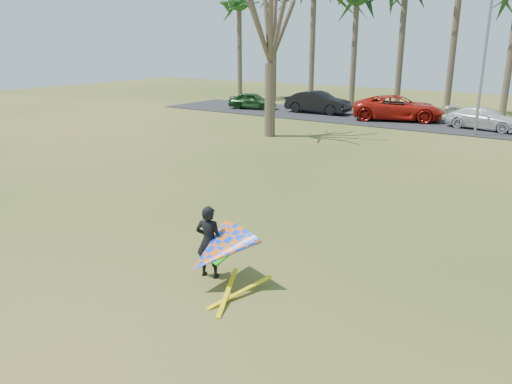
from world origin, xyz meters
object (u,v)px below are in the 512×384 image
Objects in this scene: bare_tree_left at (271,13)px; streetlight at (487,58)px; kite_flyer at (216,249)px; car_0 at (253,101)px; car_3 at (484,118)px; car_1 at (318,102)px; car_2 at (398,108)px.

streetlight is at bearing 34.57° from bare_tree_left.
streetlight is 23.83m from kite_flyer.
streetlight is 18.58m from car_0.
bare_tree_left reaches higher than car_3.
car_0 is 5.72m from car_1.
streetlight is 4.50m from car_3.
bare_tree_left is 4.06× the size of kite_flyer.
bare_tree_left is 15.10m from car_3.
car_2 is 2.60× the size of kite_flyer.
car_2 is at bearing 67.62° from bare_tree_left.
streetlight is 3.35× the size of kite_flyer.
streetlight reaches higher than car_2.
car_0 is at bearing 100.70° from car_3.
bare_tree_left is at bearing -145.43° from streetlight.
streetlight is 1.72× the size of car_3.
car_2 is at bearing 152.51° from streetlight.
bare_tree_left is 13.78m from car_0.
car_3 reaches higher than car_0.
kite_flyer reaches higher than car_1.
kite_flyer reaches higher than car_3.
car_0 is at bearing 96.17° from car_1.
car_3 is 26.05m from kite_flyer.
car_0 is 31.19m from kite_flyer.
streetlight reaches higher than car_1.
streetlight is at bearing -112.87° from car_0.
streetlight is at bearing 88.05° from kite_flyer.
car_1 is 2.11× the size of kite_flyer.
bare_tree_left is 1.56× the size of car_2.
kite_flyer is at bearing -158.04° from car_1.
streetlight is 7.63m from car_2.
car_2 is at bearing -92.31° from car_1.
bare_tree_left reaches higher than kite_flyer.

